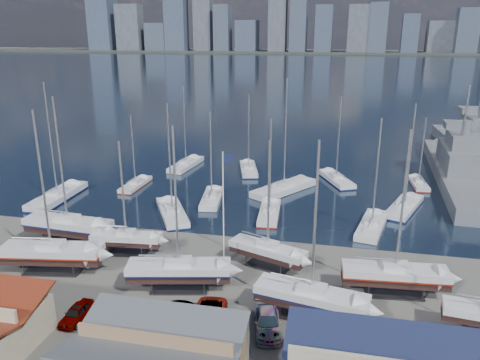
% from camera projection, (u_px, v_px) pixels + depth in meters
% --- Properties ---
extents(ground, '(1400.00, 1400.00, 0.00)m').
position_uv_depth(ground, '(214.00, 276.00, 49.39)').
color(ground, '#605E59').
rests_on(ground, ground).
extents(water, '(1400.00, 600.00, 0.40)m').
position_uv_depth(water, '(327.00, 68.00, 338.30)').
color(water, '#19263B').
rests_on(water, ground).
extents(far_shore, '(1400.00, 80.00, 2.20)m').
position_uv_depth(far_shore, '(335.00, 52.00, 580.21)').
color(far_shore, '#2D332D').
rests_on(far_shore, ground).
extents(skyline, '(639.14, 43.80, 107.69)m').
position_uv_depth(skyline, '(330.00, 20.00, 564.54)').
color(skyline, '#475166').
rests_on(skyline, far_shore).
extents(shed_grey, '(12.60, 8.40, 4.17)m').
position_uv_depth(shed_grey, '(155.00, 356.00, 33.83)').
color(shed_grey, '#8C6B4C').
rests_on(shed_grey, ground).
extents(sailboat_cradle_0, '(11.24, 3.81, 17.73)m').
position_uv_depth(sailboat_cradle_0, '(68.00, 225.00, 56.81)').
color(sailboat_cradle_0, '#2D2D33').
rests_on(sailboat_cradle_0, ground).
extents(sailboat_cradle_1, '(11.17, 4.70, 17.39)m').
position_uv_depth(sailboat_cradle_1, '(52.00, 253.00, 49.74)').
color(sailboat_cradle_1, '#2D2D33').
rests_on(sailboat_cradle_1, ground).
extents(sailboat_cradle_2, '(8.23, 3.05, 13.35)m').
position_uv_depth(sailboat_cradle_2, '(126.00, 238.00, 53.76)').
color(sailboat_cradle_2, '#2D2D33').
rests_on(sailboat_cradle_2, ground).
extents(sailboat_cradle_3, '(10.67, 5.01, 16.59)m').
position_uv_depth(sailboat_cradle_3, '(179.00, 270.00, 46.23)').
color(sailboat_cradle_3, '#2D2D33').
rests_on(sailboat_cradle_3, ground).
extents(sailboat_cradle_4, '(8.92, 5.28, 14.21)m').
position_uv_depth(sailboat_cradle_4, '(268.00, 251.00, 50.61)').
color(sailboat_cradle_4, '#2D2D33').
rests_on(sailboat_cradle_4, ground).
extents(sailboat_cradle_5, '(10.51, 4.75, 16.39)m').
position_uv_depth(sailboat_cradle_5, '(311.00, 297.00, 41.48)').
color(sailboat_cradle_5, '#2D2D33').
rests_on(sailboat_cradle_5, ground).
extents(sailboat_cradle_6, '(10.37, 3.70, 16.40)m').
position_uv_depth(sailboat_cradle_6, '(395.00, 274.00, 45.39)').
color(sailboat_cradle_6, '#2D2D33').
rests_on(sailboat_cradle_6, ground).
extents(sailboat_moored_0, '(3.79, 12.57, 18.67)m').
position_uv_depth(sailboat_moored_0, '(58.00, 198.00, 71.75)').
color(sailboat_moored_0, black).
rests_on(sailboat_moored_0, water).
extents(sailboat_moored_1, '(2.56, 8.52, 12.66)m').
position_uv_depth(sailboat_moored_1, '(136.00, 185.00, 77.66)').
color(sailboat_moored_1, black).
rests_on(sailboat_moored_1, water).
extents(sailboat_moored_2, '(4.14, 10.90, 16.06)m').
position_uv_depth(sailboat_moored_2, '(186.00, 166.00, 89.11)').
color(sailboat_moored_2, black).
rests_on(sailboat_moored_2, water).
extents(sailboat_moored_3, '(8.06, 11.16, 16.51)m').
position_uv_depth(sailboat_moored_3, '(172.00, 214.00, 65.35)').
color(sailboat_moored_3, black).
rests_on(sailboat_moored_3, water).
extents(sailboat_moored_4, '(4.03, 9.81, 14.38)m').
position_uv_depth(sailboat_moored_4, '(212.00, 199.00, 71.11)').
color(sailboat_moored_4, black).
rests_on(sailboat_moored_4, water).
extents(sailboat_moored_5, '(5.27, 10.31, 14.85)m').
position_uv_depth(sailboat_moored_5, '(249.00, 170.00, 86.22)').
color(sailboat_moored_5, black).
rests_on(sailboat_moored_5, water).
extents(sailboat_moored_6, '(3.43, 9.78, 14.35)m').
position_uv_depth(sailboat_moored_6, '(269.00, 214.00, 65.47)').
color(sailboat_moored_6, black).
rests_on(sailboat_moored_6, water).
extents(sailboat_moored_7, '(9.81, 12.40, 18.92)m').
position_uv_depth(sailboat_moored_7, '(284.00, 190.00, 75.26)').
color(sailboat_moored_7, black).
rests_on(sailboat_moored_7, water).
extents(sailboat_moored_8, '(6.84, 10.49, 15.29)m').
position_uv_depth(sailboat_moored_8, '(336.00, 180.00, 80.38)').
color(sailboat_moored_8, black).
rests_on(sailboat_moored_8, water).
extents(sailboat_moored_9, '(4.88, 10.52, 15.32)m').
position_uv_depth(sailboat_moored_9, '(372.00, 227.00, 60.97)').
color(sailboat_moored_9, black).
rests_on(sailboat_moored_9, water).
extents(sailboat_moored_10, '(6.66, 11.15, 16.12)m').
position_uv_depth(sailboat_moored_10, '(404.00, 208.00, 67.48)').
color(sailboat_moored_10, black).
rests_on(sailboat_moored_10, water).
extents(sailboat_moored_11, '(2.74, 8.19, 12.06)m').
position_uv_depth(sailboat_moored_11, '(418.00, 184.00, 78.42)').
color(sailboat_moored_11, black).
rests_on(sailboat_moored_11, water).
extents(naval_ship_east, '(9.36, 43.82, 17.91)m').
position_uv_depth(naval_ship_east, '(457.00, 171.00, 80.80)').
color(naval_ship_east, '#5B5E65').
rests_on(naval_ship_east, water).
extents(naval_ship_west, '(8.91, 44.90, 18.02)m').
position_uv_depth(naval_ship_west, '(473.00, 149.00, 96.18)').
color(naval_ship_west, '#5B5E65').
rests_on(naval_ship_west, water).
extents(car_a, '(1.72, 4.14, 1.40)m').
position_uv_depth(car_a, '(77.00, 313.00, 41.58)').
color(car_a, gray).
rests_on(car_a, ground).
extents(car_b, '(4.69, 1.97, 1.51)m').
position_uv_depth(car_b, '(185.00, 312.00, 41.57)').
color(car_b, gray).
rests_on(car_b, ground).
extents(car_c, '(3.34, 6.09, 1.62)m').
position_uv_depth(car_c, '(209.00, 317.00, 40.82)').
color(car_c, gray).
rests_on(car_c, ground).
extents(car_d, '(3.44, 5.88, 1.60)m').
position_uv_depth(car_d, '(267.00, 322.00, 40.17)').
color(car_d, gray).
rests_on(car_d, ground).
extents(flagpole, '(1.17, 0.12, 13.35)m').
position_uv_depth(flagpole, '(224.00, 205.00, 47.64)').
color(flagpole, white).
rests_on(flagpole, ground).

